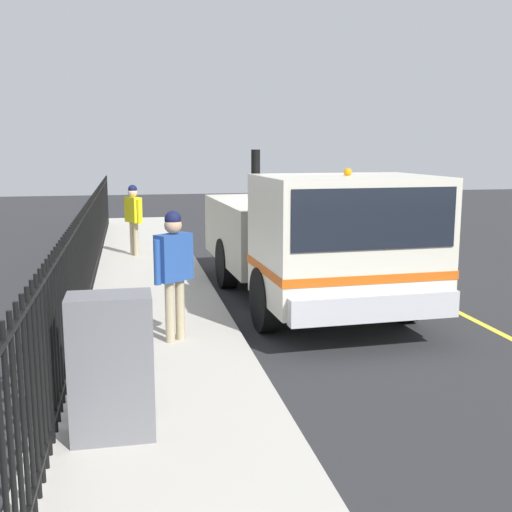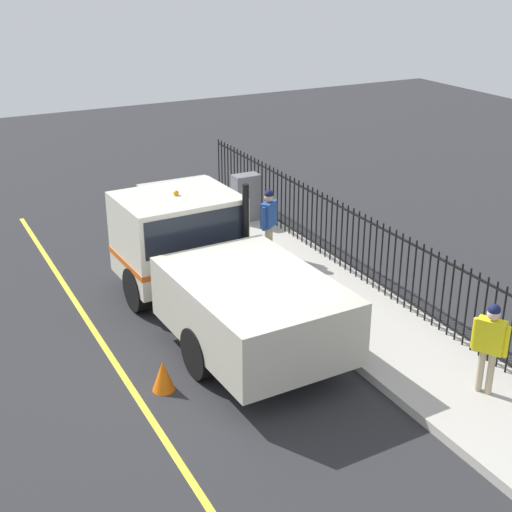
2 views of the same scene
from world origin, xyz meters
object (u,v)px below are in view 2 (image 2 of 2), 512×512
object	(u,v)px
pedestrian_distant	(490,339)
utility_cabinet	(246,197)
traffic_cone	(163,376)
work_truck	(209,265)
worker_standing	(269,217)

from	to	relation	value
pedestrian_distant	utility_cabinet	bearing A→B (deg)	149.30
traffic_cone	work_truck	bearing A→B (deg)	48.25
work_truck	worker_standing	size ratio (longest dim) A/B	3.71
work_truck	pedestrian_distant	distance (m)	5.65
worker_standing	work_truck	bearing A→B (deg)	3.11
work_truck	utility_cabinet	distance (m)	5.72
work_truck	pedestrian_distant	bearing A→B (deg)	-61.01
worker_standing	utility_cabinet	xyz separation A→B (m)	(0.74, 2.69, -0.41)
work_truck	worker_standing	bearing A→B (deg)	36.86
worker_standing	pedestrian_distant	xyz separation A→B (m)	(0.46, -6.85, -0.04)
utility_cabinet	traffic_cone	size ratio (longest dim) A/B	2.26
worker_standing	utility_cabinet	world-z (taller)	worker_standing
pedestrian_distant	work_truck	bearing A→B (deg)	-177.67
utility_cabinet	traffic_cone	bearing A→B (deg)	-126.71
work_truck	traffic_cone	size ratio (longest dim) A/B	11.23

